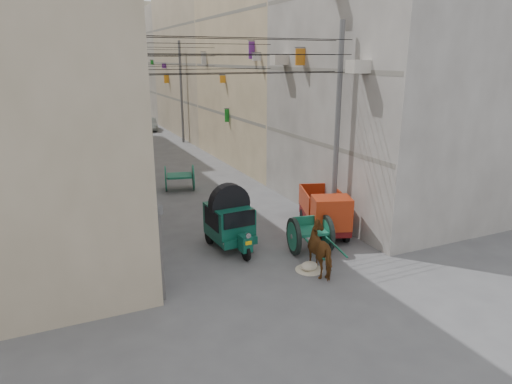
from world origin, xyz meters
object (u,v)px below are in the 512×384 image
distant_car_grey (150,124)px  horse (323,250)px  mini_truck (326,215)px  feed_sack (309,266)px  distant_car_green (107,118)px  second_cart (180,177)px  distant_car_white (133,139)px  auto_rickshaw (230,219)px  tonga_cart (310,234)px

distant_car_grey → horse: bearing=-84.7°
horse → distant_car_grey: horse is taller
mini_truck → feed_sack: (-2.14, -2.36, -0.71)m
feed_sack → distant_car_grey: (1.57, 32.43, 0.43)m
horse → distant_car_green: horse is taller
second_cart → mini_truck: bearing=-54.7°
distant_car_white → distant_car_grey: bearing=-124.4°
horse → distant_car_grey: bearing=-85.7°
auto_rickshaw → horse: 3.72m
feed_sack → horse: (0.35, -0.25, 0.62)m
mini_truck → distant_car_green: (-3.77, 36.40, -0.23)m
mini_truck → tonga_cart: bearing=-121.8°
mini_truck → distant_car_green: mini_truck is taller
auto_rickshaw → distant_car_grey: bearing=80.7°
second_cart → distant_car_white: bearing=103.3°
distant_car_green → second_cart: bearing=83.6°
mini_truck → distant_car_white: 22.61m
auto_rickshaw → distant_car_grey: auto_rickshaw is taller
second_cart → distant_car_grey: (2.91, 21.47, -0.13)m
tonga_cart → distant_car_grey: tonga_cart is taller
distant_car_grey → distant_car_white: bearing=-103.2°
distant_car_grey → mini_truck: bearing=-81.5°
horse → auto_rickshaw: bearing=-50.7°
auto_rickshaw → horse: size_ratio=1.46×
second_cart → tonga_cart: bearing=-64.5°
second_cart → distant_car_grey: bearing=95.6°
feed_sack → tonga_cart: bearing=58.4°
auto_rickshaw → distant_car_white: auto_rickshaw is taller
mini_truck → distant_car_grey: bearing=110.1°
mini_truck → feed_sack: bearing=-113.1°
tonga_cart → distant_car_grey: (0.80, 31.19, -0.11)m
tonga_cart → second_cart: 9.95m
distant_car_white → auto_rickshaw: bearing=75.3°
feed_sack → distant_car_green: (-1.63, 38.76, 0.49)m
tonga_cart → distant_car_grey: size_ratio=0.88×
distant_car_green → distant_car_grey: bearing=109.8°
horse → distant_car_grey: 32.70m
distant_car_white → distant_car_green: (-0.29, 14.06, 0.09)m
tonga_cart → distant_car_white: tonga_cart is taller
auto_rickshaw → second_cart: bearing=84.6°
tonga_cart → distant_car_green: 37.59m
second_cart → distant_car_green: second_cart is taller
tonga_cart → distant_car_green: tonga_cart is taller
second_cart → distant_car_grey: size_ratio=0.50×
auto_rickshaw → tonga_cart: (2.43, -1.62, -0.39)m
tonga_cart → second_cart: bearing=112.8°
tonga_cart → horse: (-0.42, -1.49, 0.08)m
auto_rickshaw → mini_truck: size_ratio=0.76×
auto_rickshaw → distant_car_grey: 29.75m
mini_truck → second_cart: 9.28m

